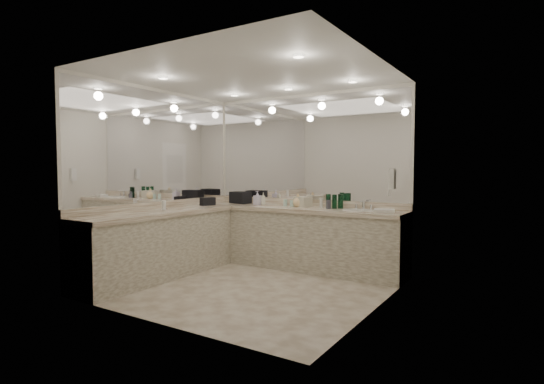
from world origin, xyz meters
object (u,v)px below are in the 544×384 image
Objects in this scene: hand_towel at (384,211)px; soap_bottle_c at (298,200)px; black_toiletry_bag at (240,198)px; soap_bottle_a at (263,199)px; soap_bottle_b at (257,198)px; sink at (358,211)px; wall_phone at (393,179)px; cream_cosmetic_case at (303,202)px.

soap_bottle_c reaches higher than hand_towel.
black_toiletry_bag is 1.69× the size of soap_bottle_a.
soap_bottle_c is (1.06, -0.01, 0.00)m from black_toiletry_bag.
soap_bottle_a is 0.09m from soap_bottle_b.
sink is 0.91m from wall_phone.
soap_bottle_a is at bearing 177.06° from hand_towel.
soap_bottle_b is at bearing 179.52° from sink.
cream_cosmetic_case reaches higher than hand_towel.
sink is 2.29× the size of soap_bottle_a.
hand_towel reaches higher than sink.
black_toiletry_bag is (-2.63, 0.55, -0.36)m from wall_phone.
soap_bottle_b is 0.70m from soap_bottle_c.
soap_bottle_c reaches higher than sink.
cream_cosmetic_case is 1.20× the size of soap_bottle_b.
soap_bottle_c is (0.62, -0.00, 0.00)m from soap_bottle_a.
wall_phone is (0.61, -0.50, 0.46)m from sink.
black_toiletry_bag is 1.25× the size of hand_towel.
soap_bottle_b reaches higher than black_toiletry_bag.
wall_phone reaches higher than hand_towel.
soap_bottle_c reaches higher than cream_cosmetic_case.
sink is 0.91m from cream_cosmetic_case.
sink is 1.58m from soap_bottle_a.
sink is at bearing 17.08° from cream_cosmetic_case.
soap_bottle_b is (-1.66, 0.01, 0.11)m from sink.
sink is at bearing 172.65° from hand_towel.
wall_phone is 1.69m from soap_bottle_c.
soap_bottle_c is (-1.56, 0.55, -0.35)m from wall_phone.
cream_cosmetic_case is at bearing 31.49° from soap_bottle_c.
cream_cosmetic_case is 0.68m from soap_bottle_a.
wall_phone is at bearing -11.93° from black_toiletry_bag.
sink is 1.36× the size of black_toiletry_bag.
hand_towel is (1.27, -0.13, -0.05)m from cream_cosmetic_case.
sink is 0.37m from hand_towel.
cream_cosmetic_case is 0.77m from soap_bottle_b.
sink is at bearing -2.83° from soap_bottle_c.
hand_towel is 1.19× the size of soap_bottle_b.
soap_bottle_b reaches higher than cream_cosmetic_case.
wall_phone is 0.92× the size of hand_towel.
soap_bottle_a is (-1.95, 0.10, 0.07)m from hand_towel.
black_toiletry_bag is at bearing 173.51° from soap_bottle_b.
cream_cosmetic_case is 1.36× the size of soap_bottle_a.
sink is 0.96m from soap_bottle_c.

